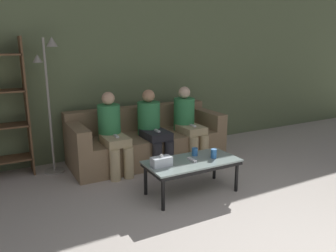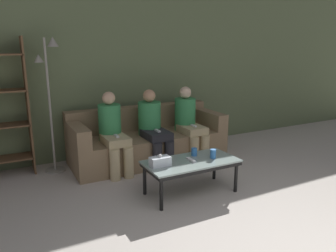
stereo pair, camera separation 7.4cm
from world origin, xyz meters
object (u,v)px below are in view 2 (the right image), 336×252
(tissue_box, at_px, (160,161))
(game_remote, at_px, (191,160))
(coffee_table, at_px, (191,164))
(seated_person_mid_right, at_px, (189,121))
(couch, at_px, (147,141))
(cup_near_left, at_px, (194,152))
(seated_person_left_end, at_px, (113,131))
(seated_person_mid_left, at_px, (153,126))
(standing_lamp, at_px, (50,91))
(cup_near_right, at_px, (213,154))

(tissue_box, height_order, game_remote, tissue_box)
(coffee_table, height_order, seated_person_mid_right, seated_person_mid_right)
(couch, xyz_separation_m, coffee_table, (-0.03, -1.29, 0.07))
(coffee_table, bearing_deg, cup_near_left, 46.58)
(seated_person_left_end, distance_m, seated_person_mid_right, 1.17)
(seated_person_left_end, height_order, seated_person_mid_left, seated_person_left_end)
(standing_lamp, xyz_separation_m, seated_person_left_end, (0.69, -0.36, -0.52))
(cup_near_left, height_order, seated_person_mid_right, seated_person_mid_right)
(seated_person_left_end, relative_size, seated_person_mid_left, 1.01)
(cup_near_right, xyz_separation_m, game_remote, (-0.27, 0.05, -0.04))
(seated_person_mid_right, bearing_deg, game_remote, -119.71)
(standing_lamp, height_order, seated_person_mid_left, standing_lamp)
(couch, distance_m, game_remote, 1.30)
(coffee_table, bearing_deg, seated_person_left_end, 117.32)
(tissue_box, relative_size, game_remote, 1.47)
(game_remote, distance_m, seated_person_left_end, 1.22)
(tissue_box, xyz_separation_m, seated_person_mid_left, (0.41, 1.06, 0.11))
(game_remote, bearing_deg, cup_near_right, -10.15)
(cup_near_right, bearing_deg, game_remote, 169.85)
(couch, distance_m, standing_lamp, 1.51)
(cup_near_left, relative_size, game_remote, 0.61)
(standing_lamp, bearing_deg, game_remote, -48.90)
(tissue_box, bearing_deg, seated_person_mid_right, 46.98)
(cup_near_left, xyz_separation_m, seated_person_mid_left, (-0.09, 0.95, 0.12))
(cup_near_right, bearing_deg, cup_near_left, 129.21)
(standing_lamp, xyz_separation_m, seated_person_mid_left, (1.28, -0.35, -0.52))
(cup_near_left, height_order, seated_person_left_end, seated_person_left_end)
(couch, height_order, seated_person_mid_left, seated_person_mid_left)
(couch, height_order, game_remote, couch)
(cup_near_right, relative_size, standing_lamp, 0.06)
(coffee_table, relative_size, tissue_box, 4.81)
(tissue_box, bearing_deg, seated_person_left_end, 99.40)
(couch, xyz_separation_m, seated_person_mid_right, (0.59, -0.21, 0.27))
(coffee_table, xyz_separation_m, seated_person_left_end, (-0.55, 1.07, 0.20))
(couch, height_order, coffee_table, couch)
(cup_near_left, height_order, game_remote, cup_near_left)
(tissue_box, bearing_deg, seated_person_mid_left, 68.88)
(cup_near_right, height_order, seated_person_mid_left, seated_person_mid_left)
(game_remote, relative_size, seated_person_left_end, 0.14)
(tissue_box, height_order, standing_lamp, standing_lamp)
(tissue_box, xyz_separation_m, seated_person_left_end, (-0.18, 1.06, 0.11))
(seated_person_mid_right, bearing_deg, couch, 160.39)
(cup_near_left, bearing_deg, tissue_box, -167.14)
(cup_near_right, relative_size, seated_person_left_end, 0.10)
(tissue_box, relative_size, seated_person_mid_left, 0.21)
(tissue_box, xyz_separation_m, seated_person_mid_right, (1.00, 1.07, 0.12))
(cup_near_right, height_order, game_remote, cup_near_right)
(tissue_box, bearing_deg, game_remote, -2.19)
(standing_lamp, relative_size, seated_person_mid_left, 1.66)
(cup_near_left, relative_size, seated_person_mid_left, 0.09)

